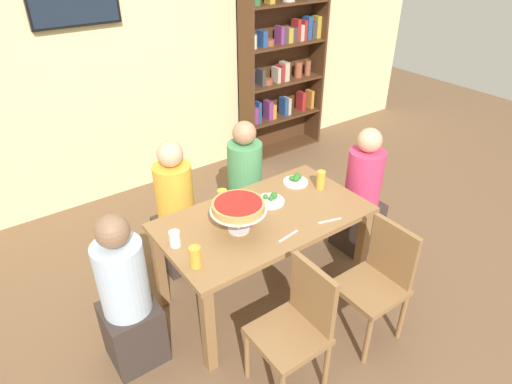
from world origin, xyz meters
name	(u,v)px	position (x,y,z in m)	size (l,w,h in m)	color
ground_plane	(263,292)	(0.00, 0.00, 0.00)	(12.00, 12.00, 0.00)	brown
rear_partition	(132,57)	(0.00, 2.20, 1.40)	(8.00, 0.12, 2.80)	beige
dining_table	(264,227)	(0.00, 0.00, 0.64)	(1.51, 0.83, 0.74)	olive
bookshelf	(281,61)	(1.74, 2.01, 1.13)	(1.10, 0.30, 2.21)	#4C2D19
diner_far_left	(177,216)	(-0.36, 0.70, 0.49)	(0.34, 0.34, 1.15)	#382D28
diner_head_east	(361,199)	(1.04, 0.00, 0.49)	(0.34, 0.34, 1.15)	#382D28
diner_head_west	(128,303)	(-1.05, 0.02, 0.49)	(0.34, 0.34, 1.15)	#382D28
diner_far_right	(245,191)	(0.31, 0.70, 0.49)	(0.34, 0.34, 1.15)	#382D28
chair_near_left	(297,324)	(-0.29, -0.73, 0.49)	(0.40, 0.40, 0.87)	olive
chair_near_right	(378,278)	(0.41, -0.75, 0.49)	(0.40, 0.40, 0.87)	olive
deep_dish_pizza_stand	(238,208)	(-0.24, -0.03, 0.92)	(0.38, 0.38, 0.22)	silver
salad_plate_near_diner	(296,180)	(0.49, 0.23, 0.76)	(0.20, 0.20, 0.07)	white
salad_plate_far_diner	(270,200)	(0.15, 0.12, 0.76)	(0.22, 0.22, 0.07)	white
beer_glass_amber_tall	(321,180)	(0.59, 0.05, 0.82)	(0.07, 0.07, 0.15)	gold
beer_glass_amber_short	(195,257)	(-0.66, -0.19, 0.81)	(0.07, 0.07, 0.14)	gold
beer_glass_amber_spare	(223,200)	(-0.19, 0.25, 0.82)	(0.07, 0.07, 0.16)	gold
water_glass_clear_near	(175,239)	(-0.67, 0.07, 0.79)	(0.07, 0.07, 0.11)	white
cutlery_fork_near	(330,221)	(0.34, -0.32, 0.74)	(0.18, 0.02, 0.01)	silver
cutlery_knife_near	(288,236)	(-0.01, -0.29, 0.74)	(0.18, 0.02, 0.01)	silver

